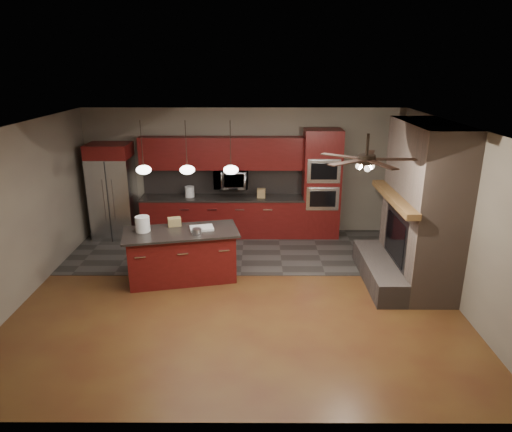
{
  "coord_description": "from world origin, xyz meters",
  "views": [
    {
      "loc": [
        0.31,
        -6.97,
        3.69
      ],
      "look_at": [
        0.28,
        0.6,
        1.16
      ],
      "focal_mm": 32.0,
      "sensor_mm": 36.0,
      "label": 1
    }
  ],
  "objects_px": {
    "refrigerator": "(113,191)",
    "counter_box": "(261,193)",
    "oven_tower": "(321,184)",
    "white_bucket": "(143,224)",
    "paint_tray": "(202,228)",
    "microwave": "(231,179)",
    "counter_bucket": "(190,192)",
    "kitchen_island": "(182,255)",
    "cardboard_box": "(174,222)",
    "paint_can": "(197,231)"
  },
  "relations": [
    {
      "from": "microwave",
      "to": "white_bucket",
      "type": "height_order",
      "value": "microwave"
    },
    {
      "from": "kitchen_island",
      "to": "counter_box",
      "type": "bearing_deg",
      "value": 44.9
    },
    {
      "from": "white_bucket",
      "to": "paint_tray",
      "type": "height_order",
      "value": "white_bucket"
    },
    {
      "from": "oven_tower",
      "to": "paint_can",
      "type": "xyz_separation_m",
      "value": [
        -2.43,
        -2.37,
        -0.22
      ]
    },
    {
      "from": "refrigerator",
      "to": "counter_box",
      "type": "relative_size",
      "value": 10.57
    },
    {
      "from": "microwave",
      "to": "cardboard_box",
      "type": "distance_m",
      "value": 2.21
    },
    {
      "from": "white_bucket",
      "to": "oven_tower",
      "type": "bearing_deg",
      "value": 33.37
    },
    {
      "from": "microwave",
      "to": "paint_tray",
      "type": "distance_m",
      "value": 2.24
    },
    {
      "from": "oven_tower",
      "to": "kitchen_island",
      "type": "relative_size",
      "value": 1.12
    },
    {
      "from": "refrigerator",
      "to": "kitchen_island",
      "type": "xyz_separation_m",
      "value": [
        1.82,
        -2.14,
        -0.58
      ]
    },
    {
      "from": "cardboard_box",
      "to": "counter_box",
      "type": "height_order",
      "value": "counter_box"
    },
    {
      "from": "refrigerator",
      "to": "paint_tray",
      "type": "xyz_separation_m",
      "value": [
        2.18,
        -2.04,
        -0.1
      ]
    },
    {
      "from": "white_bucket",
      "to": "paint_can",
      "type": "bearing_deg",
      "value": -8.34
    },
    {
      "from": "kitchen_island",
      "to": "white_bucket",
      "type": "height_order",
      "value": "white_bucket"
    },
    {
      "from": "paint_tray",
      "to": "counter_box",
      "type": "height_order",
      "value": "counter_box"
    },
    {
      "from": "kitchen_island",
      "to": "paint_can",
      "type": "height_order",
      "value": "paint_can"
    },
    {
      "from": "kitchen_island",
      "to": "oven_tower",
      "type": "bearing_deg",
      "value": 27.09
    },
    {
      "from": "refrigerator",
      "to": "counter_box",
      "type": "bearing_deg",
      "value": 0.55
    },
    {
      "from": "oven_tower",
      "to": "paint_can",
      "type": "bearing_deg",
      "value": -135.67
    },
    {
      "from": "paint_tray",
      "to": "oven_tower",
      "type": "bearing_deg",
      "value": 28.26
    },
    {
      "from": "kitchen_island",
      "to": "paint_tray",
      "type": "height_order",
      "value": "paint_tray"
    },
    {
      "from": "oven_tower",
      "to": "white_bucket",
      "type": "relative_size",
      "value": 8.83
    },
    {
      "from": "microwave",
      "to": "paint_can",
      "type": "xyz_separation_m",
      "value": [
        -0.45,
        -2.43,
        -0.33
      ]
    },
    {
      "from": "counter_bucket",
      "to": "counter_box",
      "type": "distance_m",
      "value": 1.58
    },
    {
      "from": "microwave",
      "to": "counter_box",
      "type": "relative_size",
      "value": 3.7
    },
    {
      "from": "refrigerator",
      "to": "paint_tray",
      "type": "distance_m",
      "value": 2.99
    },
    {
      "from": "oven_tower",
      "to": "paint_tray",
      "type": "distance_m",
      "value": 3.19
    },
    {
      "from": "white_bucket",
      "to": "cardboard_box",
      "type": "distance_m",
      "value": 0.58
    },
    {
      "from": "refrigerator",
      "to": "kitchen_island",
      "type": "relative_size",
      "value": 0.99
    },
    {
      "from": "microwave",
      "to": "cardboard_box",
      "type": "xyz_separation_m",
      "value": [
        -0.91,
        -1.99,
        -0.31
      ]
    },
    {
      "from": "oven_tower",
      "to": "paint_tray",
      "type": "xyz_separation_m",
      "value": [
        -2.38,
        -2.12,
        -0.25
      ]
    },
    {
      "from": "counter_box",
      "to": "oven_tower",
      "type": "bearing_deg",
      "value": 4.61
    },
    {
      "from": "counter_bucket",
      "to": "refrigerator",
      "type": "bearing_deg",
      "value": -177.21
    },
    {
      "from": "microwave",
      "to": "white_bucket",
      "type": "relative_size",
      "value": 2.71
    },
    {
      "from": "paint_tray",
      "to": "cardboard_box",
      "type": "height_order",
      "value": "cardboard_box"
    },
    {
      "from": "microwave",
      "to": "refrigerator",
      "type": "relative_size",
      "value": 0.35
    },
    {
      "from": "paint_can",
      "to": "paint_tray",
      "type": "xyz_separation_m",
      "value": [
        0.05,
        0.25,
        -0.03
      ]
    },
    {
      "from": "refrigerator",
      "to": "cardboard_box",
      "type": "bearing_deg",
      "value": -48.08
    },
    {
      "from": "white_bucket",
      "to": "counter_box",
      "type": "xyz_separation_m",
      "value": [
        2.07,
        2.19,
        -0.06
      ]
    },
    {
      "from": "paint_can",
      "to": "cardboard_box",
      "type": "xyz_separation_m",
      "value": [
        -0.46,
        0.44,
        0.02
      ]
    },
    {
      "from": "counter_bucket",
      "to": "counter_box",
      "type": "bearing_deg",
      "value": -1.82
    },
    {
      "from": "microwave",
      "to": "counter_bucket",
      "type": "bearing_deg",
      "value": -176.87
    },
    {
      "from": "refrigerator",
      "to": "white_bucket",
      "type": "xyz_separation_m",
      "value": [
        1.17,
        -2.16,
        0.01
      ]
    },
    {
      "from": "white_bucket",
      "to": "cardboard_box",
      "type": "xyz_separation_m",
      "value": [
        0.5,
        0.3,
        -0.06
      ]
    },
    {
      "from": "paint_can",
      "to": "counter_bucket",
      "type": "distance_m",
      "value": 2.42
    },
    {
      "from": "refrigerator",
      "to": "cardboard_box",
      "type": "height_order",
      "value": "refrigerator"
    },
    {
      "from": "refrigerator",
      "to": "counter_box",
      "type": "height_order",
      "value": "refrigerator"
    },
    {
      "from": "kitchen_island",
      "to": "white_bucket",
      "type": "distance_m",
      "value": 0.88
    },
    {
      "from": "refrigerator",
      "to": "white_bucket",
      "type": "bearing_deg",
      "value": -61.53
    },
    {
      "from": "oven_tower",
      "to": "white_bucket",
      "type": "distance_m",
      "value": 4.06
    }
  ]
}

